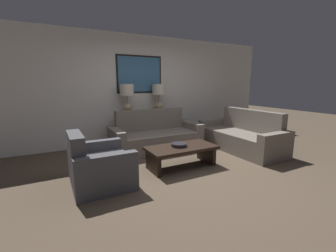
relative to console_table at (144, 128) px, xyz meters
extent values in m
plane|color=brown|center=(0.00, -2.13, -0.38)|extent=(20.00, 20.00, 0.00)
cube|color=silver|center=(0.00, 0.28, 0.94)|extent=(7.81, 0.10, 2.65)
cube|color=black|center=(0.00, 0.22, 1.32)|extent=(1.18, 0.01, 0.92)
cube|color=teal|center=(0.00, 0.22, 1.32)|extent=(1.10, 0.02, 0.84)
cube|color=brown|center=(0.00, 0.00, 0.00)|extent=(1.30, 0.40, 0.77)
cylinder|color=tan|center=(-0.41, 0.00, 0.40)|extent=(0.19, 0.19, 0.02)
sphere|color=tan|center=(-0.41, 0.00, 0.52)|extent=(0.22, 0.22, 0.22)
cylinder|color=#8C7A51|center=(-0.41, 0.00, 0.72)|extent=(0.02, 0.02, 0.19)
cylinder|color=beige|center=(-0.41, 0.00, 0.95)|extent=(0.32, 0.32, 0.27)
cylinder|color=tan|center=(0.41, 0.00, 0.40)|extent=(0.19, 0.19, 0.02)
sphere|color=tan|center=(0.41, 0.00, 0.52)|extent=(0.22, 0.22, 0.22)
cylinder|color=#8C7A51|center=(0.41, 0.00, 0.72)|extent=(0.02, 0.02, 0.19)
cylinder|color=beige|center=(0.41, 0.00, 0.95)|extent=(0.32, 0.32, 0.27)
cube|color=slate|center=(0.00, -0.82, -0.18)|extent=(1.64, 0.68, 0.41)
cube|color=slate|center=(0.00, -0.39, 0.06)|extent=(1.64, 0.18, 0.89)
cube|color=slate|center=(-0.91, -0.73, -0.10)|extent=(0.18, 0.86, 0.57)
cube|color=slate|center=(0.91, -0.73, -0.10)|extent=(0.18, 0.86, 0.57)
cube|color=slate|center=(1.58, -1.58, -0.18)|extent=(0.68, 1.64, 0.41)
cube|color=slate|center=(2.01, -1.58, 0.06)|extent=(0.18, 1.64, 0.89)
cube|color=slate|center=(1.67, -0.67, -0.10)|extent=(0.86, 0.18, 0.57)
cube|color=slate|center=(1.67, -2.50, -0.10)|extent=(0.86, 0.18, 0.57)
cube|color=black|center=(-0.05, -1.87, -0.03)|extent=(1.24, 0.62, 0.05)
cube|color=black|center=(-0.61, -1.87, -0.22)|extent=(0.07, 0.50, 0.33)
cube|color=black|center=(0.51, -1.87, -0.22)|extent=(0.07, 0.50, 0.33)
cylinder|color=#232328|center=(-0.09, -1.85, 0.02)|extent=(0.28, 0.28, 0.06)
cube|color=#4C4C51|center=(-1.38, -1.91, -0.18)|extent=(0.65, 0.67, 0.41)
cube|color=#4C4C51|center=(-1.79, -1.91, 0.02)|extent=(0.18, 0.67, 0.81)
cube|color=#4C4C51|center=(-1.47, -2.31, -0.10)|extent=(0.83, 0.14, 0.57)
cube|color=#4C4C51|center=(-1.47, -1.50, -0.10)|extent=(0.83, 0.14, 0.57)
camera|label=1|loc=(-2.08, -5.16, 1.11)|focal=24.00mm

